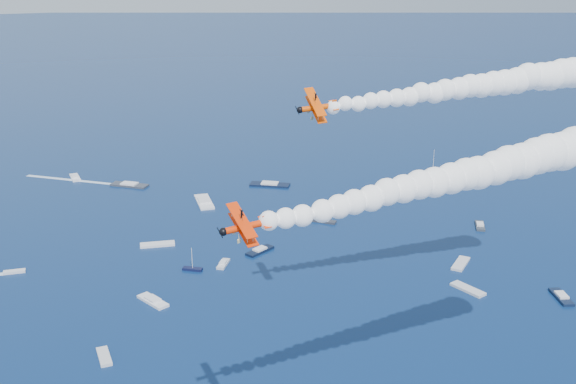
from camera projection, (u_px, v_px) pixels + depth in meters
name	position (u px, v px, depth m)	size (l,w,h in m)	color
biplane_lead	(317.00, 108.00, 132.23)	(7.83, 8.78, 5.29)	#F64D05
biplane_trail	(245.00, 227.00, 90.45)	(6.70, 7.51, 4.52)	#FC3305
smoke_trail_lead	(482.00, 85.00, 139.98)	(69.09, 12.84, 12.24)	white
smoke_trail_trail	(465.00, 175.00, 102.69)	(69.27, 10.29, 12.24)	white
spectator_boats	(194.00, 234.00, 221.41)	(204.73, 177.92, 0.70)	silver
boat_wakes	(12.00, 222.00, 232.44)	(77.56, 94.40, 0.04)	white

